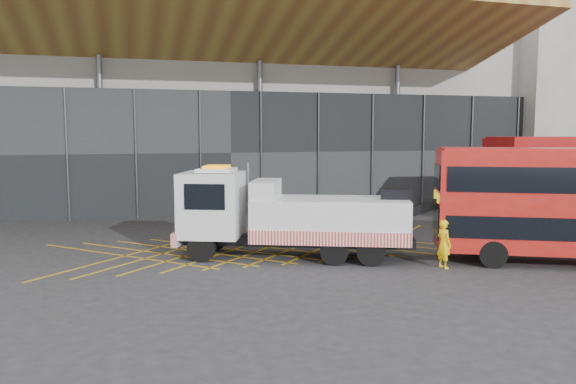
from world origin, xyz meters
name	(u,v)px	position (x,y,z in m)	size (l,w,h in m)	color
ground_plane	(234,249)	(0.00, 0.00, 0.00)	(120.00, 120.00, 0.00)	#2A2A2C
road_markings	(268,247)	(1.60, 0.00, 0.01)	(19.96, 7.16, 0.01)	#C99312
construction_building	(212,84)	(1.92, 18.40, 8.98)	(55.00, 23.97, 18.00)	gray
east_building	(561,78)	(32.00, 16.00, 10.00)	(15.00, 12.00, 20.00)	gray
recovery_truck	(285,215)	(1.76, -2.25, 1.85)	(11.16, 6.25, 4.00)	black
worker	(444,244)	(7.26, -5.78, 0.96)	(0.70, 0.46, 1.93)	yellow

